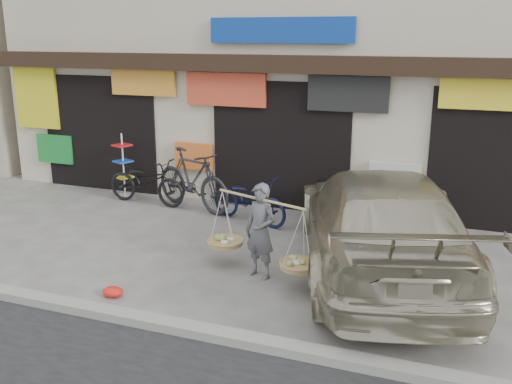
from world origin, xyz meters
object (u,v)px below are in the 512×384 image
at_px(suv, 379,222).
at_px(display_rack, 124,171).
at_px(street_vendor, 260,235).
at_px(bike_0, 146,182).
at_px(bike_1, 193,179).
at_px(bike_2, 249,199).

xyz_separation_m(suv, display_rack, (-6.13, 2.26, -0.22)).
height_order(street_vendor, display_rack, street_vendor).
height_order(bike_0, suv, suv).
height_order(street_vendor, bike_1, street_vendor).
height_order(street_vendor, bike_0, street_vendor).
bearing_deg(street_vendor, bike_2, 134.33).
bearing_deg(suv, bike_2, -46.06).
bearing_deg(street_vendor, suv, 47.08).
height_order(bike_1, display_rack, display_rack).
relative_size(bike_1, suv, 0.36).
distance_m(bike_1, bike_2, 1.51).
bearing_deg(bike_2, street_vendor, -137.30).
xyz_separation_m(bike_0, bike_1, (1.13, 0.01, 0.15)).
relative_size(bike_0, bike_2, 1.07).
bearing_deg(bike_0, street_vendor, -122.36).
bearing_deg(bike_1, display_rack, 102.49).
relative_size(street_vendor, bike_2, 1.08).
relative_size(bike_2, suv, 0.30).
xyz_separation_m(bike_1, suv, (4.21, -1.94, 0.17)).
distance_m(street_vendor, bike_1, 3.80).
xyz_separation_m(bike_1, bike_2, (1.44, -0.40, -0.18)).
distance_m(bike_1, display_rack, 1.95).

